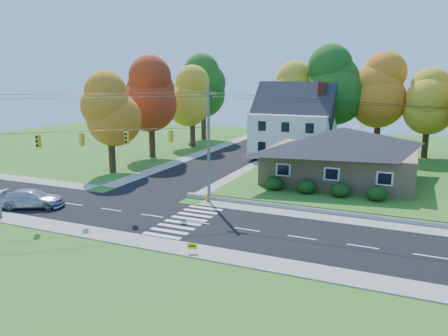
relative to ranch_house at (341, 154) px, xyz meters
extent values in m
plane|color=#3D7923|center=(-8.00, -16.00, -3.27)|extent=(120.00, 120.00, 0.00)
cube|color=black|center=(-8.00, -16.00, -3.26)|extent=(90.00, 8.00, 0.02)
cube|color=black|center=(-16.00, 10.00, -3.25)|extent=(8.00, 44.00, 0.02)
cube|color=#9C9A90|center=(-8.00, -11.00, -3.23)|extent=(90.00, 2.00, 0.08)
cube|color=#9C9A90|center=(-8.00, -21.00, -3.23)|extent=(90.00, 2.00, 0.08)
cube|color=#3D7923|center=(5.00, 5.00, -3.02)|extent=(30.00, 30.00, 0.50)
cube|color=tan|center=(0.00, 0.00, -1.17)|extent=(14.00, 10.00, 3.20)
pyramid|color=#26262B|center=(0.00, 0.00, 1.53)|extent=(14.60, 10.60, 2.20)
cube|color=silver|center=(-8.00, 12.00, 0.03)|extent=(10.00, 8.00, 5.60)
pyramid|color=#26262B|center=(-8.00, 12.00, 4.03)|extent=(10.40, 8.40, 2.40)
cube|color=brown|center=(-4.50, 12.00, 2.03)|extent=(0.90, 0.90, 9.60)
ellipsoid|color=#163A10|center=(-5.00, -6.20, -2.13)|extent=(1.70, 1.70, 1.27)
ellipsoid|color=#163A10|center=(-2.00, -6.20, -2.13)|extent=(1.70, 1.70, 1.27)
ellipsoid|color=#163A10|center=(1.00, -6.20, -2.13)|extent=(1.70, 1.70, 1.27)
ellipsoid|color=#163A10|center=(4.00, -6.20, -2.13)|extent=(1.70, 1.70, 1.27)
cylinder|color=#666059|center=(-9.50, -10.80, 1.73)|extent=(0.26, 0.26, 10.00)
cube|color=#666059|center=(-9.50, -10.80, 6.13)|extent=(1.60, 0.12, 0.12)
cube|color=gold|center=(-20.00, -19.20, 2.68)|extent=(0.34, 0.26, 1.00)
cube|color=gold|center=(-17.50, -17.20, 2.68)|extent=(0.26, 0.34, 1.00)
cube|color=gold|center=(-14.80, -15.05, 2.68)|extent=(0.34, 0.26, 1.00)
cube|color=gold|center=(-12.00, -12.80, 2.68)|extent=(0.26, 0.34, 1.00)
cylinder|color=black|center=(-16.00, -16.00, 3.33)|extent=(13.02, 10.43, 0.04)
cylinder|color=#3F2A19|center=(-10.00, 18.00, -0.07)|extent=(0.80, 0.80, 5.40)
sphere|color=gold|center=(-10.00, 18.00, 3.83)|extent=(6.72, 6.72, 6.72)
sphere|color=gold|center=(-10.00, 18.00, 5.51)|extent=(5.91, 5.91, 5.91)
sphere|color=gold|center=(-10.00, 18.00, 7.19)|extent=(5.11, 5.11, 5.11)
cylinder|color=#3F2A19|center=(-4.00, 17.00, 0.38)|extent=(0.86, 0.86, 6.30)
sphere|color=#235D19|center=(-4.00, 17.00, 4.93)|extent=(7.84, 7.84, 7.84)
sphere|color=#235D19|center=(-4.00, 17.00, 6.89)|extent=(6.90, 6.90, 6.90)
sphere|color=#235D19|center=(-4.00, 17.00, 8.85)|extent=(5.96, 5.96, 5.96)
cylinder|color=#3F2A19|center=(2.00, 18.00, 0.16)|extent=(0.83, 0.83, 5.85)
sphere|color=orange|center=(2.00, 18.00, 4.38)|extent=(7.28, 7.28, 7.28)
sphere|color=orange|center=(2.00, 18.00, 6.20)|extent=(6.41, 6.41, 6.41)
sphere|color=orange|center=(2.00, 18.00, 8.02)|extent=(5.53, 5.53, 5.53)
cylinder|color=#3F2A19|center=(8.00, 17.00, -0.29)|extent=(0.77, 0.77, 4.95)
sphere|color=gold|center=(8.00, 17.00, 3.28)|extent=(6.16, 6.16, 6.16)
sphere|color=gold|center=(8.00, 17.00, 4.82)|extent=(5.42, 5.42, 5.42)
sphere|color=gold|center=(8.00, 17.00, 6.36)|extent=(4.68, 4.68, 4.68)
cylinder|color=#3F2A19|center=(-25.00, -4.00, -0.79)|extent=(0.77, 0.77, 4.95)
sphere|color=orange|center=(-25.00, -4.00, 2.78)|extent=(6.16, 6.16, 6.16)
sphere|color=orange|center=(-25.00, -4.00, 4.32)|extent=(5.42, 5.42, 5.42)
sphere|color=orange|center=(-25.00, -4.00, 5.86)|extent=(4.68, 4.68, 4.68)
cylinder|color=#3F2A19|center=(-26.00, 6.00, -0.34)|extent=(0.83, 0.83, 5.85)
sphere|color=#A33214|center=(-26.00, 6.00, 3.88)|extent=(7.28, 7.28, 7.28)
sphere|color=#A33214|center=(-26.00, 6.00, 5.70)|extent=(6.41, 6.41, 6.41)
sphere|color=#A33214|center=(-26.00, 6.00, 7.52)|extent=(5.53, 5.53, 5.53)
cylinder|color=#3F2A19|center=(-25.00, 16.00, -0.57)|extent=(0.80, 0.80, 5.40)
sphere|color=gold|center=(-25.00, 16.00, 3.33)|extent=(6.72, 6.72, 6.72)
sphere|color=gold|center=(-25.00, 16.00, 5.01)|extent=(5.91, 5.91, 5.91)
sphere|color=gold|center=(-25.00, 16.00, 6.69)|extent=(5.11, 5.11, 5.11)
cylinder|color=#3F2A19|center=(-27.00, 24.00, -0.12)|extent=(0.86, 0.86, 6.30)
sphere|color=#235D19|center=(-27.00, 24.00, 4.43)|extent=(7.84, 7.84, 7.84)
sphere|color=#235D19|center=(-27.00, 24.00, 6.39)|extent=(6.90, 6.90, 6.90)
sphere|color=#235D19|center=(-27.00, 24.00, 8.35)|extent=(5.96, 5.96, 5.96)
imported|color=#AAADBF|center=(-22.49, -18.05, -2.49)|extent=(5.63, 4.08, 1.51)
imported|color=silver|center=(-14.97, 17.36, -2.59)|extent=(2.81, 4.19, 1.31)
cylinder|color=#E5AD00|center=(-9.70, -10.71, -3.22)|extent=(0.35, 0.35, 0.10)
cylinder|color=#E5AD00|center=(-9.70, -10.71, -2.93)|extent=(0.23, 0.23, 0.53)
sphere|color=#E5AD00|center=(-9.70, -10.71, -2.61)|extent=(0.25, 0.25, 0.25)
cylinder|color=#E5AD00|center=(-9.70, -10.71, -2.83)|extent=(0.44, 0.15, 0.12)
cylinder|color=black|center=(-5.83, -21.43, -3.03)|extent=(0.02, 0.02, 0.48)
cylinder|color=black|center=(-5.41, -21.43, -3.03)|extent=(0.02, 0.02, 0.48)
cube|color=#EFE000|center=(-5.62, -21.43, -2.74)|extent=(0.55, 0.23, 0.38)
camera|label=1|loc=(6.31, -44.00, 7.60)|focal=35.00mm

